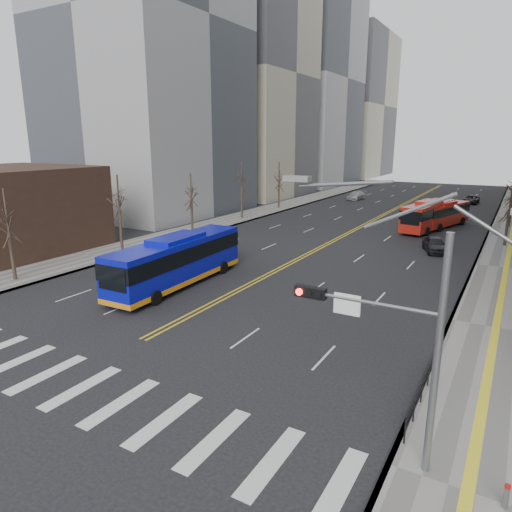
{
  "coord_description": "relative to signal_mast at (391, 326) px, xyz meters",
  "views": [
    {
      "loc": [
        16.77,
        -11.66,
        10.53
      ],
      "look_at": [
        3.8,
        10.71,
        3.92
      ],
      "focal_mm": 32.0,
      "sensor_mm": 36.0,
      "label": 1
    }
  ],
  "objects": [
    {
      "name": "car_dark_far",
      "position": [
        -4.15,
        71.59,
        -4.17
      ],
      "size": [
        2.43,
        4.99,
        1.37
      ],
      "primitive_type": "imported",
      "rotation": [
        0.0,
        0.0,
        -0.03
      ],
      "color": "black",
      "rests_on": "ground"
    },
    {
      "name": "ground",
      "position": [
        -13.77,
        -2.0,
        -4.86
      ],
      "size": [
        220.0,
        220.0,
        0.0
      ],
      "primitive_type": "plane",
      "color": "black"
    },
    {
      "name": "red_bus_near",
      "position": [
        -4.96,
        46.18,
        -3.08
      ],
      "size": [
        5.03,
        10.19,
        3.19
      ],
      "color": "red",
      "rests_on": "ground"
    },
    {
      "name": "pedestrian_railing",
      "position": [
        0.53,
        4.0,
        -4.03
      ],
      "size": [
        0.06,
        6.06,
        1.02
      ],
      "color": "black",
      "rests_on": "sidewalk_right"
    },
    {
      "name": "crosswalk",
      "position": [
        -13.77,
        -2.0,
        -4.85
      ],
      "size": [
        26.7,
        4.0,
        0.01
      ],
      "color": "silver",
      "rests_on": "ground"
    },
    {
      "name": "street_trees",
      "position": [
        -20.94,
        32.55,
        0.02
      ],
      "size": [
        35.2,
        47.2,
        7.6
      ],
      "color": "#31251E",
      "rests_on": "ground"
    },
    {
      "name": "car_white",
      "position": [
        -26.27,
        24.3,
        -4.25
      ],
      "size": [
        1.96,
        3.89,
        1.22
      ],
      "primitive_type": "imported",
      "rotation": [
        0.0,
        0.0,
        0.19
      ],
      "color": "silver",
      "rests_on": "ground"
    },
    {
      "name": "signal_mast",
      "position": [
        0.0,
        0.0,
        0.0
      ],
      "size": [
        5.37,
        0.37,
        9.39
      ],
      "color": "gray",
      "rests_on": "ground"
    },
    {
      "name": "office_towers",
      "position": [
        -13.64,
        66.51,
        19.07
      ],
      "size": [
        83.0,
        134.0,
        58.0
      ],
      "color": "#9C9B9E",
      "rests_on": "ground"
    },
    {
      "name": "blue_bus",
      "position": [
        -18.31,
        11.53,
        -2.89
      ],
      "size": [
        3.31,
        13.06,
        3.76
      ],
      "color": "#0C11B4",
      "rests_on": "ground"
    },
    {
      "name": "sidewalk_left",
      "position": [
        -30.27,
        43.0,
        -4.78
      ],
      "size": [
        5.0,
        130.0,
        0.15
      ],
      "primitive_type": "cube",
      "color": "slate",
      "rests_on": "ground"
    },
    {
      "name": "red_bus_far",
      "position": [
        -6.23,
        43.31,
        -2.89
      ],
      "size": [
        4.49,
        11.44,
        3.54
      ],
      "color": "red",
      "rests_on": "ground"
    },
    {
      "name": "car_dark_mid",
      "position": [
        -3.55,
        32.04,
        -4.1
      ],
      "size": [
        3.23,
        4.8,
        1.52
      ],
      "primitive_type": "imported",
      "rotation": [
        0.0,
        0.0,
        0.36
      ],
      "color": "black",
      "rests_on": "ground"
    },
    {
      "name": "centerline",
      "position": [
        -13.77,
        53.0,
        -4.85
      ],
      "size": [
        0.55,
        100.0,
        0.01
      ],
      "color": "gold",
      "rests_on": "ground"
    },
    {
      "name": "car_silver",
      "position": [
        -22.66,
        66.74,
        -4.11
      ],
      "size": [
        2.55,
        5.31,
        1.49
      ],
      "primitive_type": "imported",
      "rotation": [
        0.0,
        0.0,
        -0.09
      ],
      "color": "#ABAAB0",
      "rests_on": "ground"
    }
  ]
}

